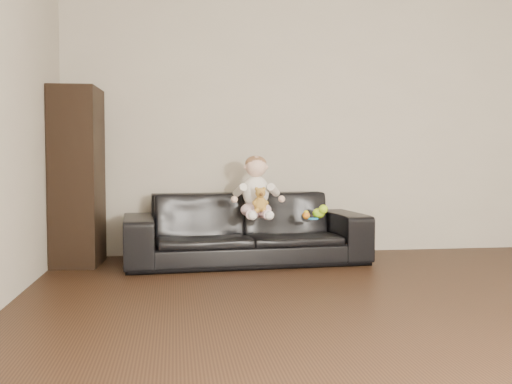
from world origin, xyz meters
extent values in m
plane|color=black|center=(0.00, 0.00, 0.00)|extent=(5.50, 5.50, 0.00)
plane|color=#B4AA97|center=(0.00, 2.75, 1.30)|extent=(5.00, 0.00, 5.00)
imported|color=black|center=(-0.90, 2.25, 0.30)|extent=(2.08, 0.93, 0.59)
cube|color=black|center=(-2.30, 2.35, 0.74)|extent=(0.40, 0.53, 1.47)
cube|color=silver|center=(-2.28, 2.35, 1.07)|extent=(0.19, 0.26, 0.28)
ellipsoid|color=white|center=(-0.82, 2.15, 0.46)|extent=(0.28, 0.25, 0.14)
ellipsoid|color=white|center=(-0.82, 2.17, 0.61)|extent=(0.24, 0.20, 0.27)
sphere|color=beige|center=(-0.82, 2.15, 0.82)|extent=(0.19, 0.19, 0.18)
ellipsoid|color=#8C603F|center=(-0.82, 2.16, 0.85)|extent=(0.20, 0.20, 0.13)
cylinder|color=white|center=(-0.87, 1.98, 0.44)|extent=(0.10, 0.23, 0.09)
cylinder|color=white|center=(-0.77, 1.98, 0.44)|extent=(0.10, 0.23, 0.09)
sphere|color=white|center=(-0.89, 1.87, 0.44)|extent=(0.08, 0.08, 0.07)
sphere|color=white|center=(-0.76, 1.87, 0.44)|extent=(0.08, 0.08, 0.07)
cylinder|color=white|center=(-0.96, 2.11, 0.63)|extent=(0.08, 0.19, 0.12)
cylinder|color=white|center=(-0.68, 2.11, 0.63)|extent=(0.08, 0.19, 0.12)
ellipsoid|color=#AD7F31|center=(-0.81, 1.98, 0.52)|extent=(0.12, 0.11, 0.12)
sphere|color=#AD7F31|center=(-0.81, 1.97, 0.61)|extent=(0.09, 0.09, 0.08)
sphere|color=#AD7F31|center=(-0.84, 1.98, 0.64)|extent=(0.04, 0.04, 0.03)
sphere|color=#AD7F31|center=(-0.78, 1.98, 0.64)|extent=(0.04, 0.04, 0.03)
sphere|color=#593819|center=(-0.81, 1.94, 0.60)|extent=(0.04, 0.04, 0.03)
ellipsoid|color=#ABE91B|center=(-0.30, 2.07, 0.43)|extent=(0.12, 0.14, 0.09)
sphere|color=orange|center=(-0.42, 2.01, 0.42)|extent=(0.07, 0.07, 0.06)
cylinder|color=#1A87D4|center=(-0.37, 2.00, 0.40)|extent=(0.10, 0.10, 0.01)
camera|label=1|loc=(-1.49, -2.55, 0.86)|focal=40.00mm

